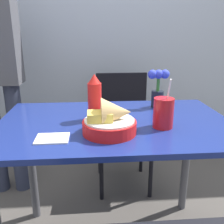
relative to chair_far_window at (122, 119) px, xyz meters
name	(u,v)px	position (x,y,z in m)	size (l,w,h in m)	color
wall_window	(103,17)	(-0.12, 0.43, 0.78)	(7.00, 0.06, 2.60)	#9EA8B7
dining_table	(115,143)	(-0.12, -0.71, 0.13)	(1.12, 0.72, 0.77)	navy
chair_far_window	(122,119)	(0.00, 0.00, 0.00)	(0.40, 0.40, 0.87)	black
food_basket	(111,121)	(-0.15, -0.86, 0.30)	(0.23, 0.23, 0.15)	red
ketchup_bottle	(95,98)	(-0.22, -0.68, 0.35)	(0.07, 0.07, 0.22)	red
drink_cup	(163,114)	(0.08, -0.81, 0.31)	(0.09, 0.09, 0.22)	red
flower_vase	(158,88)	(0.14, -0.50, 0.36)	(0.12, 0.07, 0.21)	black
napkin	(52,138)	(-0.39, -0.91, 0.25)	(0.13, 0.11, 0.01)	white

